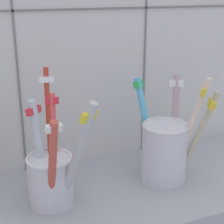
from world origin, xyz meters
The scene contains 4 objects.
counter_slab centered at (0.00, 0.00, 1.00)cm, with size 64.00×22.00×2.00cm, color #9EA3A8.
tile_wall_back centered at (0.00, 12.00, 22.50)cm, with size 64.00×2.20×45.00cm.
toothbrush_cup_left centered at (-8.75, -0.55, 6.74)cm, with size 8.36×11.68×18.44cm.
toothbrush_cup_right centered at (9.19, -0.33, 7.24)cm, with size 10.23×10.73×16.83cm.
Camera 1 is at (-17.35, -43.09, 30.64)cm, focal length 57.24 mm.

